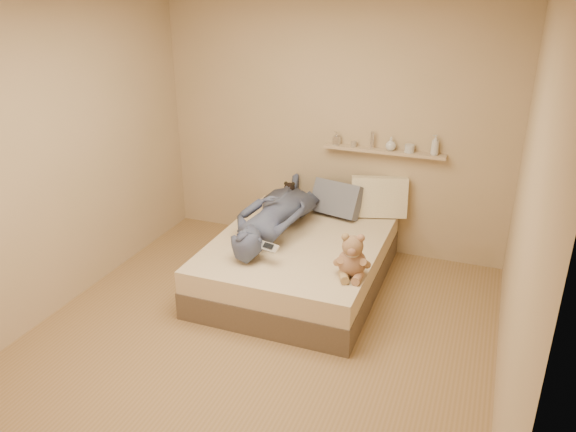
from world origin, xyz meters
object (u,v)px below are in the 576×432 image
at_px(bed, 299,262).
at_px(wall_shelf, 384,151).
at_px(dark_plush, 290,195).
at_px(pillow_grey, 337,199).
at_px(person, 277,212).
at_px(game_console, 269,247).
at_px(pillow_cream, 379,197).
at_px(teddy_bear, 352,259).

relative_size(bed, wall_shelf, 1.58).
relative_size(dark_plush, pillow_grey, 0.53).
distance_m(dark_plush, pillow_grey, 0.54).
relative_size(bed, person, 1.19).
xyz_separation_m(person, wall_shelf, (0.81, 0.78, 0.46)).
bearing_deg(game_console, bed, 81.29).
relative_size(bed, pillow_grey, 3.80).
height_order(pillow_grey, person, person).
height_order(bed, game_console, game_console).
distance_m(bed, pillow_cream, 1.08).
bearing_deg(pillow_grey, person, -126.11).
distance_m(bed, dark_plush, 0.92).
bearing_deg(pillow_cream, wall_shelf, 88.99).
relative_size(teddy_bear, pillow_cream, 0.69).
relative_size(bed, dark_plush, 7.17).
distance_m(bed, game_console, 0.65).
bearing_deg(game_console, wall_shelf, 66.23).
xyz_separation_m(dark_plush, person, (0.12, -0.64, 0.08)).
relative_size(game_console, dark_plush, 0.70).
bearing_deg(person, pillow_cream, -137.14).
distance_m(teddy_bear, wall_shelf, 1.48).
bearing_deg(pillow_grey, dark_plush, 172.22).
xyz_separation_m(bed, pillow_cream, (0.55, 0.83, 0.43)).
bearing_deg(wall_shelf, game_console, -113.77).
bearing_deg(dark_plush, wall_shelf, 8.95).
relative_size(pillow_grey, wall_shelf, 0.42).
bearing_deg(dark_plush, teddy_bear, -51.13).
xyz_separation_m(pillow_grey, wall_shelf, (0.40, 0.22, 0.48)).
bearing_deg(person, teddy_bear, 147.30).
xyz_separation_m(pillow_cream, person, (-0.81, -0.70, -0.01)).
bearing_deg(bed, teddy_bear, -37.76).
bearing_deg(dark_plush, game_console, -76.84).
xyz_separation_m(teddy_bear, person, (-0.89, 0.61, 0.03)).
relative_size(pillow_cream, person, 0.34).
distance_m(game_console, pillow_cream, 1.49).
height_order(teddy_bear, wall_shelf, wall_shelf).
xyz_separation_m(dark_plush, wall_shelf, (0.93, 0.15, 0.54)).
bearing_deg(pillow_cream, pillow_grey, -160.63).
relative_size(dark_plush, person, 0.17).
xyz_separation_m(bed, wall_shelf, (0.55, 0.91, 0.88)).
xyz_separation_m(game_console, teddy_bear, (0.70, 0.04, 0.00)).
height_order(pillow_cream, pillow_grey, pillow_cream).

